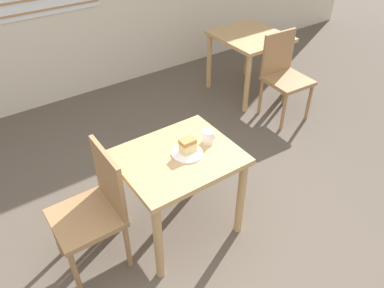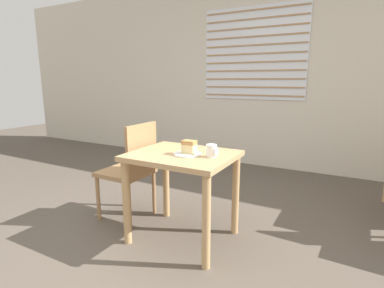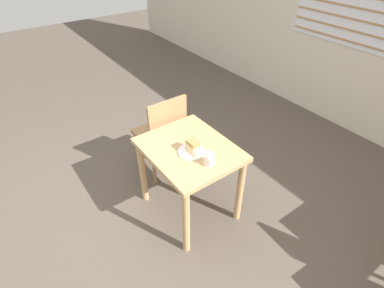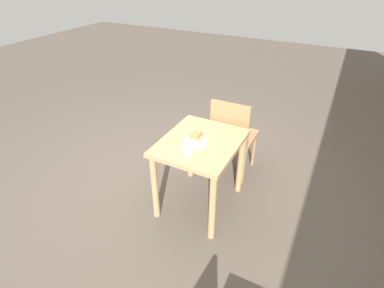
# 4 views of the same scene
# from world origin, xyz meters

# --- Properties ---
(ground_plane) EXTENTS (14.00, 14.00, 0.00)m
(ground_plane) POSITION_xyz_m (0.00, 0.00, 0.00)
(ground_plane) COLOR brown
(dining_table_near) EXTENTS (0.80, 0.67, 0.73)m
(dining_table_near) POSITION_xyz_m (0.13, 0.54, 0.59)
(dining_table_near) COLOR tan
(dining_table_near) RESTS_ON ground_plane
(chair_near_window) EXTENTS (0.43, 0.43, 0.92)m
(chair_near_window) POSITION_xyz_m (-0.48, 0.64, 0.50)
(chair_near_window) COLOR #9E754C
(chair_near_window) RESTS_ON ground_plane
(plate) EXTENTS (0.22, 0.22, 0.01)m
(plate) POSITION_xyz_m (0.19, 0.52, 0.73)
(plate) COLOR white
(plate) RESTS_ON dining_table_near
(cake_slice) EXTENTS (0.10, 0.08, 0.10)m
(cake_slice) POSITION_xyz_m (0.19, 0.53, 0.79)
(cake_slice) COLOR #E5CC89
(cake_slice) RESTS_ON plate
(coffee_mug) EXTENTS (0.09, 0.08, 0.10)m
(coffee_mug) POSITION_xyz_m (0.38, 0.55, 0.78)
(coffee_mug) COLOR white
(coffee_mug) RESTS_ON dining_table_near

